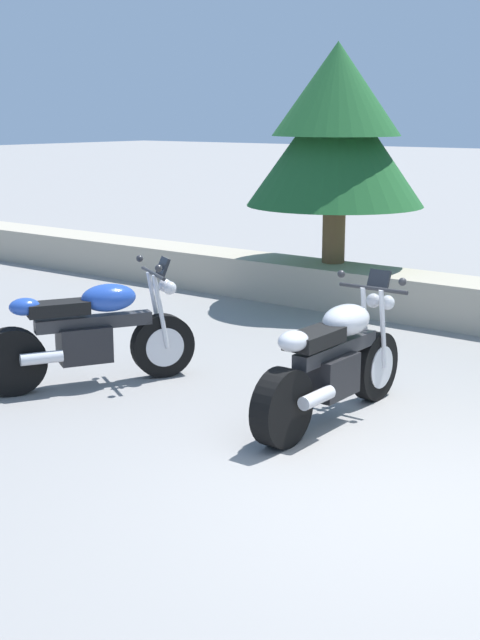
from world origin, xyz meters
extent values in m
plane|color=gray|center=(0.00, 0.00, 0.00)|extent=(120.00, 120.00, 0.00)
cylinder|color=black|center=(-3.27, 1.02, 0.31)|extent=(0.43, 0.61, 0.62)
cylinder|color=black|center=(-3.98, -0.23, 0.31)|extent=(0.46, 0.63, 0.62)
cylinder|color=silver|center=(-3.27, 1.02, 0.31)|extent=(0.33, 0.41, 0.38)
cube|color=black|center=(-3.65, 0.35, 0.41)|extent=(0.51, 0.58, 0.34)
cube|color=#2D2D30|center=(-3.60, 0.44, 0.61)|extent=(0.66, 1.03, 0.12)
ellipsoid|color=#2347A8|center=(-3.53, 0.57, 0.83)|extent=(0.55, 0.62, 0.26)
cube|color=black|center=(-3.76, 0.15, 0.77)|extent=(0.50, 0.62, 0.12)
ellipsoid|color=#2347A8|center=(-3.91, -0.11, 0.81)|extent=(0.33, 0.35, 0.16)
cylinder|color=#2D2D30|center=(-3.31, 0.95, 1.03)|extent=(0.59, 0.35, 0.04)
sphere|color=silver|center=(-3.31, 1.11, 0.89)|extent=(0.13, 0.13, 0.13)
sphere|color=silver|center=(-3.18, 1.04, 0.89)|extent=(0.13, 0.13, 0.13)
cube|color=#26282D|center=(-3.26, 1.04, 1.09)|extent=(0.22, 0.18, 0.18)
cylinder|color=silver|center=(-3.72, -0.10, 0.36)|extent=(0.28, 0.39, 0.11)
cylinder|color=silver|center=(-3.37, 1.03, 0.67)|extent=(0.12, 0.16, 0.73)
cylinder|color=silver|center=(-3.22, 0.94, 0.67)|extent=(0.12, 0.16, 0.73)
sphere|color=#2D2D30|center=(-3.59, 1.06, 1.13)|extent=(0.07, 0.07, 0.07)
sphere|color=#2D2D30|center=(-3.07, 0.77, 1.13)|extent=(0.07, 0.07, 0.07)
cylinder|color=black|center=(-1.29, 1.66, 0.31)|extent=(0.14, 0.62, 0.62)
cylinder|color=black|center=(-1.30, 0.22, 0.31)|extent=(0.18, 0.62, 0.62)
cylinder|color=silver|center=(-1.29, 1.66, 0.31)|extent=(0.16, 0.39, 0.38)
cube|color=black|center=(-1.29, 0.89, 0.41)|extent=(0.32, 0.48, 0.34)
cube|color=#2D2D30|center=(-1.29, 0.99, 0.61)|extent=(0.14, 1.10, 0.12)
ellipsoid|color=#BCBCC1|center=(-1.29, 1.14, 0.83)|extent=(0.34, 0.52, 0.26)
cube|color=black|center=(-1.29, 0.66, 0.77)|extent=(0.26, 0.56, 0.12)
ellipsoid|color=#BCBCC1|center=(-1.30, 0.36, 0.81)|extent=(0.22, 0.28, 0.16)
cylinder|color=#2D2D30|center=(-1.29, 1.58, 1.03)|extent=(0.66, 0.04, 0.04)
sphere|color=silver|center=(-1.36, 1.72, 0.89)|extent=(0.13, 0.13, 0.13)
sphere|color=silver|center=(-1.22, 1.72, 0.89)|extent=(0.13, 0.13, 0.13)
cube|color=#26282D|center=(-1.29, 1.68, 1.09)|extent=(0.20, 0.10, 0.18)
cylinder|color=silver|center=(-1.14, 0.46, 0.36)|extent=(0.11, 0.38, 0.11)
cylinder|color=silver|center=(-1.38, 1.62, 0.67)|extent=(0.04, 0.16, 0.73)
cylinder|color=silver|center=(-1.20, 1.62, 0.67)|extent=(0.04, 0.16, 0.73)
sphere|color=#2D2D30|center=(-1.59, 1.54, 1.13)|extent=(0.07, 0.07, 0.07)
sphere|color=#2D2D30|center=(-0.99, 1.54, 1.13)|extent=(0.07, 0.07, 0.07)
cylinder|color=brown|center=(-3.78, 4.99, 1.06)|extent=(0.31, 0.31, 1.03)
cone|color=#1E5628|center=(-3.78, 4.99, 2.15)|extent=(2.36, 2.36, 1.66)
cone|color=#1E5628|center=(-3.78, 4.99, 2.83)|extent=(1.70, 1.70, 1.19)
camera|label=1|loc=(2.29, -4.98, 2.50)|focal=48.60mm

